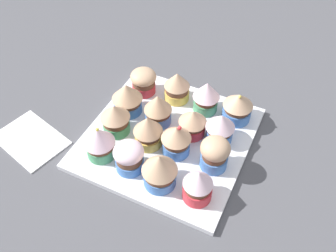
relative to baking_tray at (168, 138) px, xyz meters
The scene contains 19 objects.
ground_plane 2.10cm from the baking_tray, ahead, with size 180.00×180.00×3.00cm, color #4C4C51.
baking_tray is the anchor object (origin of this frame).
cupcake_0 14.59cm from the baking_tray, 134.38° to the right, with size 6.02×6.02×7.59cm.
cupcake_1 11.41cm from the baking_tray, 106.93° to the right, with size 5.77×5.77×6.34cm.
cupcake_2 12.40cm from the baking_tray, 71.92° to the right, with size 6.56×6.56×7.81cm.
cupcake_3 15.83cm from the baking_tray, 44.63° to the right, with size 5.31×5.31×7.21cm.
cupcake_4 11.60cm from the baking_tray, 162.79° to the right, with size 6.08×6.08×7.02cm.
cupcake_5 6.24cm from the baking_tray, 128.22° to the right, with size 5.85×5.85×7.37cm.
cupcake_6 6.05cm from the baking_tray, 43.20° to the right, with size 5.88×5.88×7.21cm.
cupcake_7 12.24cm from the baking_tray, 15.25° to the right, with size 5.65×5.65×7.16cm.
cupcake_8 12.27cm from the baking_tray, 165.02° to the left, with size 6.59×6.59×7.32cm.
cupcake_9 6.36cm from the baking_tray, 142.50° to the left, with size 5.85×5.85×7.38cm.
cupcake_10 6.34cm from the baking_tray, 34.67° to the left, with size 5.72×5.72×6.30cm.
cupcake_11 11.22cm from the baking_tray, 20.78° to the left, with size 5.85×5.85×6.92cm.
cupcake_12 15.16cm from the baking_tray, 137.62° to the left, with size 5.88×5.88×6.06cm.
cupcake_13 12.18cm from the baking_tray, 105.54° to the left, with size 5.69×5.69×7.21cm.
cupcake_14 12.14cm from the baking_tray, 68.98° to the left, with size 5.78×5.78×7.58cm.
cupcake_15 15.95cm from the baking_tray, 44.65° to the left, with size 6.31×6.31×7.05cm.
napkin 28.65cm from the baking_tray, 154.05° to the right, with size 14.46×10.16×0.60cm, color white.
Camera 1 is at (21.31, -44.62, 58.77)cm, focal length 39.26 mm.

